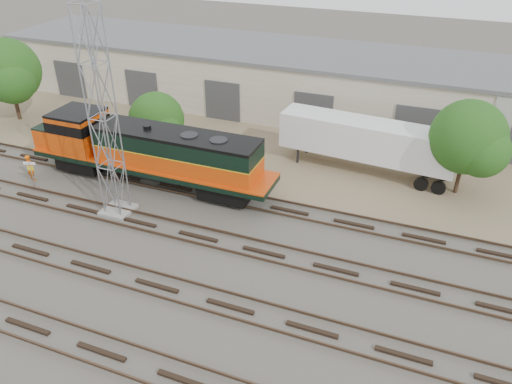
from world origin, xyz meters
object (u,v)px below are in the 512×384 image
(locomotive, at_px, (146,151))
(worker, at_px, (30,168))
(semi_trailer, at_px, (370,141))
(signal_tower, at_px, (104,121))

(locomotive, bearing_deg, worker, -161.21)
(worker, bearing_deg, semi_trailer, -128.50)
(locomotive, distance_m, semi_trailer, 15.16)
(locomotive, height_order, semi_trailer, locomotive)
(signal_tower, relative_size, worker, 6.50)
(worker, xyz_separation_m, semi_trailer, (21.10, 9.60, 1.38))
(signal_tower, xyz_separation_m, semi_trailer, (13.33, 10.82, -3.66))
(signal_tower, distance_m, worker, 9.35)
(signal_tower, distance_m, semi_trailer, 17.55)
(locomotive, relative_size, signal_tower, 1.40)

